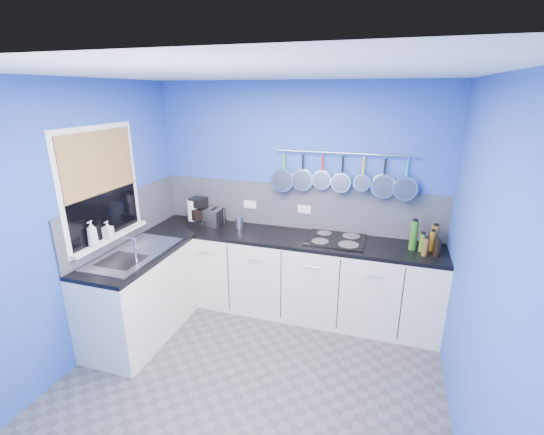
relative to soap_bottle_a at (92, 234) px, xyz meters
The scene contains 43 objects.
floor 1.93m from the soap_bottle_a, ahead, with size 3.20×3.00×0.02m, color #47474C.
ceiling 2.03m from the soap_bottle_a, ahead, with size 3.20×3.00×0.02m, color white.
wall_back 2.11m from the soap_bottle_a, 43.54° to the left, with size 3.20×0.02×2.50m, color #294BB2.
wall_front 2.19m from the soap_bottle_a, 45.66° to the right, with size 3.20×0.02×2.50m, color #294BB2.
wall_left 0.13m from the soap_bottle_a, 145.10° to the right, with size 0.02×3.00×2.50m, color #294BB2.
wall_right 3.14m from the soap_bottle_a, ahead, with size 0.02×3.00×2.50m, color #294BB2.
backsplash_back 2.10m from the soap_bottle_a, 43.11° to the left, with size 3.20×0.02×0.50m, color slate.
backsplash_left 0.55m from the soap_bottle_a, 96.08° to the left, with size 0.02×1.80×0.50m, color slate.
cabinet_run_back 2.05m from the soap_bottle_a, 36.79° to the left, with size 3.20×0.60×0.86m, color silver.
worktop_back 1.93m from the soap_bottle_a, 36.79° to the left, with size 3.20×0.60×0.04m, color black.
cabinet_run_left 0.81m from the soap_bottle_a, 46.71° to the left, with size 0.60×1.20×0.86m, color silver.
worktop_left 0.44m from the soap_bottle_a, 46.71° to the left, with size 0.60×1.20×0.04m, color black.
window_frame 0.45m from the soap_bottle_a, 100.44° to the left, with size 0.01×1.00×1.10m, color white.
window_glass 0.45m from the soap_bottle_a, 99.30° to the left, with size 0.01×0.90×1.00m, color black.
bamboo_blind 0.65m from the soap_bottle_a, 97.47° to the left, with size 0.01×0.90×0.55m, color #A8874D.
window_sill 0.28m from the soap_bottle_a, 94.68° to the left, with size 0.10×0.98×0.03m, color white.
sink_unit 0.43m from the soap_bottle_a, 46.71° to the left, with size 0.50×0.95×0.01m, color silver.
mixer_tap 0.42m from the soap_bottle_a, ahead, with size 0.12×0.08×0.26m, color silver, non-canonical shape.
socket_left 1.73m from the soap_bottle_a, 55.37° to the left, with size 0.15×0.01×0.09m, color white.
socket_right 2.16m from the soap_bottle_a, 41.04° to the left, with size 0.15×0.01×0.09m, color white.
pot_rail 2.54m from the soap_bottle_a, 34.48° to the left, with size 0.02×0.02×1.45m, color silver.
soap_bottle_a is the anchor object (origin of this frame).
soap_bottle_b 0.20m from the soap_bottle_a, 90.00° to the left, with size 0.08×0.08×0.17m, color white.
paper_towel 1.24m from the soap_bottle_a, 72.52° to the left, with size 0.13×0.13×0.30m, color white.
coffee_maker 1.26m from the soap_bottle_a, 70.25° to the left, with size 0.18×0.20×0.32m, color black, non-canonical shape.
toaster 1.36m from the soap_bottle_a, 66.05° to the left, with size 0.29×0.17×0.19m, color silver.
canister 1.54m from the soap_bottle_a, 52.93° to the left, with size 0.09×0.09×0.13m, color silver.
hob 2.37m from the soap_bottle_a, 30.45° to the left, with size 0.60×0.53×0.01m, color black.
pan_0 2.00m from the soap_bottle_a, 44.78° to the left, with size 0.25×0.09×0.44m, color silver, non-canonical shape.
pan_1 2.16m from the soap_bottle_a, 40.75° to the left, with size 0.24×0.05×0.43m, color silver, non-canonical shape.
pan_2 2.32m from the soap_bottle_a, 37.28° to the left, with size 0.20×0.05×0.39m, color silver, non-canonical shape.
pan_3 2.49m from the soap_bottle_a, 34.29° to the left, with size 0.21×0.09×0.40m, color silver, non-canonical shape.
pan_4 2.67m from the soap_bottle_a, 31.69° to the left, with size 0.17×0.12×0.36m, color silver, non-canonical shape.
pan_5 2.84m from the soap_bottle_a, 29.43° to the left, with size 0.24×0.07×0.43m, color silver, non-canonical shape.
pan_6 3.03m from the soap_bottle_a, 27.45° to the left, with size 0.24×0.10×0.43m, color silver, non-canonical shape.
condiment_0 3.25m from the soap_bottle_a, 22.95° to the left, with size 0.07×0.07×0.24m, color brown.
condiment_1 3.16m from the soap_bottle_a, 23.67° to the left, with size 0.06×0.06×0.10m, color black.
condiment_2 3.07m from the soap_bottle_a, 23.97° to the left, with size 0.05×0.05×0.23m, color olive.
condiment_3 3.19m from the soap_bottle_a, 21.80° to the left, with size 0.05×0.05×0.20m, color #8C5914.
condiment_4 3.10m from the soap_bottle_a, 21.75° to the left, with size 0.06×0.06×0.18m, color #3F721E.
condiment_5 3.02m from the soap_bottle_a, 22.67° to the left, with size 0.07×0.07×0.30m, color #265919.
condiment_6 3.19m from the soap_bottle_a, 19.78° to the left, with size 0.07×0.07×0.16m, color black.
condiment_7 3.08m from the soap_bottle_a, 19.86° to the left, with size 0.06×0.06×0.18m, color brown.
Camera 1 is at (0.97, -2.48, 2.39)m, focal length 24.92 mm.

